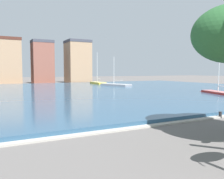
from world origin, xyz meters
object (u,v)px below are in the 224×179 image
Objects in this scene: sailboat_grey at (113,85)px; sailboat_yellow at (97,83)px; sailboat_red at (217,93)px; mooring_bollard at (220,115)px.

sailboat_yellow reaches higher than sailboat_grey.
sailboat_yellow is (-4.59, 33.26, 0.07)m from sailboat_red.
sailboat_yellow is (-0.09, 8.94, 0.05)m from sailboat_grey.
sailboat_red is 0.96× the size of sailboat_grey.
sailboat_grey is at bearing 75.32° from mooring_bollard.
sailboat_red is at bearing -79.52° from sailboat_grey.
sailboat_yellow reaches higher than mooring_bollard.
sailboat_yellow is 45.59m from mooring_bollard.
sailboat_red is at bearing 39.40° from mooring_bollard.
sailboat_grey is (-4.50, 24.32, 0.03)m from sailboat_red.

